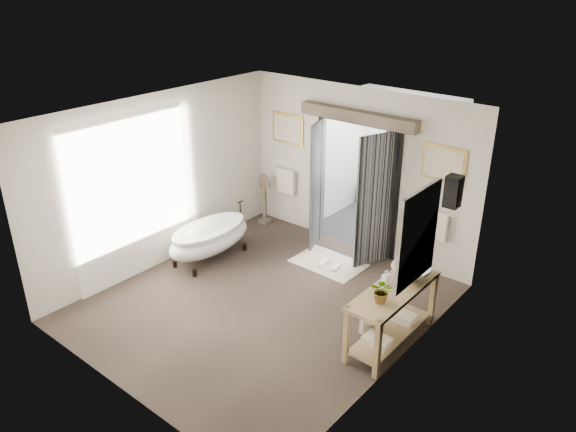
% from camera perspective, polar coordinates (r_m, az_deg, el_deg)
% --- Properties ---
extents(ground_plane, '(5.00, 5.00, 0.00)m').
position_cam_1_polar(ground_plane, '(8.66, -2.55, -8.83)').
color(ground_plane, '#45372F').
extents(room_shell, '(4.52, 5.02, 2.91)m').
position_cam_1_polar(room_shell, '(7.74, -3.58, 2.47)').
color(room_shell, beige).
rests_on(room_shell, ground_plane).
extents(shower_room, '(2.22, 2.01, 2.51)m').
position_cam_1_polar(shower_room, '(11.22, 11.11, 3.94)').
color(shower_room, black).
rests_on(shower_room, ground_plane).
extents(back_wall_dressing, '(3.82, 0.78, 2.52)m').
position_cam_1_polar(back_wall_dressing, '(9.63, 6.53, 4.97)').
color(back_wall_dressing, black).
rests_on(back_wall_dressing, ground_plane).
extents(clawfoot_tub, '(0.76, 1.70, 0.83)m').
position_cam_1_polar(clawfoot_tub, '(9.78, -7.98, -2.18)').
color(clawfoot_tub, black).
rests_on(clawfoot_tub, ground_plane).
extents(vanity, '(0.57, 1.60, 0.85)m').
position_cam_1_polar(vanity, '(7.70, 10.33, -9.45)').
color(vanity, tan).
rests_on(vanity, ground_plane).
extents(pedestal_mirror, '(0.31, 0.20, 1.04)m').
position_cam_1_polar(pedestal_mirror, '(11.01, -2.38, 1.41)').
color(pedestal_mirror, brown).
rests_on(pedestal_mirror, ground_plane).
extents(rug, '(1.21, 0.81, 0.01)m').
position_cam_1_polar(rug, '(9.73, 4.14, -4.79)').
color(rug, beige).
rests_on(rug, ground_plane).
extents(slippers, '(0.40, 0.29, 0.05)m').
position_cam_1_polar(slippers, '(9.62, 4.31, -4.93)').
color(slippers, white).
rests_on(slippers, rug).
extents(basin, '(0.59, 0.59, 0.19)m').
position_cam_1_polar(basin, '(7.74, 12.38, -5.62)').
color(basin, white).
rests_on(basin, vanity).
extents(plant, '(0.34, 0.32, 0.32)m').
position_cam_1_polar(plant, '(7.15, 9.55, -7.51)').
color(plant, gray).
rests_on(plant, vanity).
extents(soap_bottle_a, '(0.12, 0.12, 0.20)m').
position_cam_1_polar(soap_bottle_a, '(7.56, 9.97, -6.13)').
color(soap_bottle_a, gray).
rests_on(soap_bottle_a, vanity).
extents(soap_bottle_b, '(0.13, 0.13, 0.17)m').
position_cam_1_polar(soap_bottle_b, '(7.97, 12.35, -4.78)').
color(soap_bottle_b, gray).
rests_on(soap_bottle_b, vanity).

